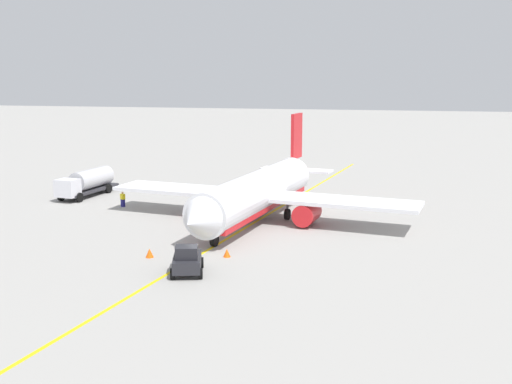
# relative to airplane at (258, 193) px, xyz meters

# --- Properties ---
(ground_plane) EXTENTS (400.00, 400.00, 0.00)m
(ground_plane) POSITION_rel_airplane_xyz_m (0.45, -0.07, -2.79)
(ground_plane) COLOR #9E9B96
(airplane) EXTENTS (30.31, 31.99, 9.95)m
(airplane) POSITION_rel_airplane_xyz_m (0.00, 0.00, 0.00)
(airplane) COLOR white
(airplane) RESTS_ON ground
(fuel_tanker) EXTENTS (9.90, 3.69, 3.15)m
(fuel_tanker) POSITION_rel_airplane_xyz_m (-7.67, -22.76, -1.08)
(fuel_tanker) COLOR #2D2D33
(fuel_tanker) RESTS_ON ground
(pushback_tug) EXTENTS (4.02, 3.17, 2.20)m
(pushback_tug) POSITION_rel_airplane_xyz_m (17.45, -1.31, -1.78)
(pushback_tug) COLOR #232328
(pushback_tug) RESTS_ON ground
(refueling_worker) EXTENTS (0.59, 0.63, 1.71)m
(refueling_worker) POSITION_rel_airplane_xyz_m (-3.06, -15.99, -1.97)
(refueling_worker) COLOR navy
(refueling_worker) RESTS_ON ground
(safety_cone_nose) EXTENTS (0.60, 0.60, 0.67)m
(safety_cone_nose) POSITION_rel_airplane_xyz_m (12.71, 0.37, -2.46)
(safety_cone_nose) COLOR #F2590F
(safety_cone_nose) RESTS_ON ground
(safety_cone_wingtip) EXTENTS (0.66, 0.66, 0.73)m
(safety_cone_wingtip) POSITION_rel_airplane_xyz_m (14.23, -5.62, -2.43)
(safety_cone_wingtip) COLOR #F2590F
(safety_cone_wingtip) RESTS_ON ground
(taxi_line_marking) EXTENTS (85.26, 13.19, 0.01)m
(taxi_line_marking) POSITION_rel_airplane_xyz_m (0.45, -0.07, -2.79)
(taxi_line_marking) COLOR yellow
(taxi_line_marking) RESTS_ON ground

